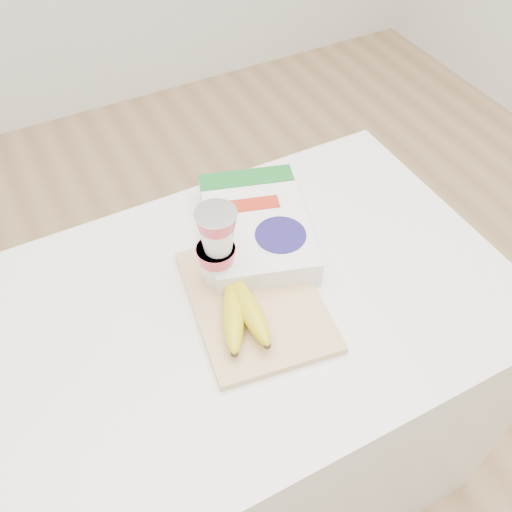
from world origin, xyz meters
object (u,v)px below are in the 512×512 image
at_px(bananas, 240,307).
at_px(cereal_box, 256,228).
at_px(cutting_board, 256,300).
at_px(table, 249,397).
at_px(yogurt_stack, 217,246).

bearing_deg(bananas, cereal_box, 54.38).
bearing_deg(cutting_board, table, 136.15).
xyz_separation_m(bananas, cereal_box, (0.12, 0.17, -0.01)).
bearing_deg(bananas, yogurt_stack, 89.15).
distance_m(table, cutting_board, 0.40).
xyz_separation_m(cutting_board, bananas, (-0.04, -0.02, 0.03)).
bearing_deg(bananas, cutting_board, 27.83).
distance_m(table, cereal_box, 0.46).
relative_size(yogurt_stack, cereal_box, 0.51).
xyz_separation_m(table, cereal_box, (0.09, 0.14, 0.43)).
height_order(cutting_board, cereal_box, cereal_box).
relative_size(table, cutting_board, 3.23).
xyz_separation_m(cutting_board, yogurt_stack, (-0.04, 0.07, 0.11)).
bearing_deg(table, cutting_board, -52.37).
bearing_deg(yogurt_stack, table, -61.96).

